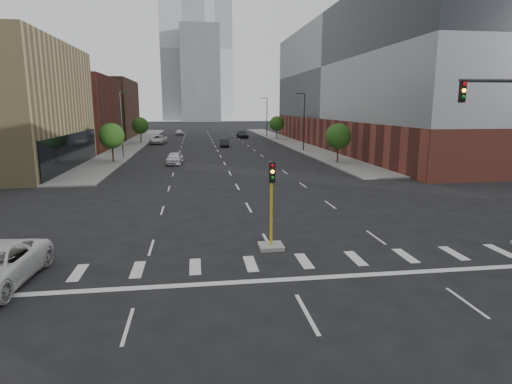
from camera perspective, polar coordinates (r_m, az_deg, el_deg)
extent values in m
plane|color=black|center=(13.77, 9.04, -19.48)|extent=(400.00, 400.00, 0.00)
cube|color=gray|center=(86.29, -15.80, 6.29)|extent=(5.00, 92.00, 0.15)
cube|color=gray|center=(87.56, 4.18, 6.75)|extent=(5.00, 92.00, 0.15)
cube|color=brown|center=(80.85, -25.70, 9.51)|extent=(20.00, 22.00, 12.00)
cube|color=brown|center=(105.97, -21.54, 10.28)|extent=(20.00, 24.00, 13.00)
cube|color=brown|center=(78.73, 16.90, 7.56)|extent=(24.00, 70.00, 5.00)
cube|color=slate|center=(78.87, 17.37, 15.55)|extent=(24.00, 70.00, 17.00)
cube|color=#B2B7BC|center=(232.98, -9.67, 18.08)|extent=(22.00, 22.00, 70.00)
cube|color=#B2B7BC|center=(273.60, -5.54, 18.21)|extent=(20.00, 20.00, 80.00)
cube|color=slate|center=(211.82, -7.44, 15.30)|extent=(18.00, 18.00, 44.00)
cube|color=#999993|center=(21.72, 2.01, -7.26)|extent=(1.20, 1.20, 0.20)
cylinder|color=gold|center=(21.24, 2.04, -2.91)|extent=(0.14, 0.14, 3.20)
cube|color=black|center=(20.65, 2.17, 2.63)|extent=(0.28, 0.18, 1.00)
sphere|color=red|center=(20.50, 2.23, 3.55)|extent=(0.18, 0.18, 0.18)
sphere|color=orange|center=(20.55, 2.22, 2.72)|extent=(0.18, 0.18, 0.18)
sphere|color=#0C7F19|center=(20.59, 2.22, 1.90)|extent=(0.18, 0.18, 0.18)
cylinder|color=#2D2D30|center=(23.85, 30.63, 12.63)|extent=(5.00, 0.16, 0.16)
cube|color=black|center=(22.49, 25.82, 11.96)|extent=(0.28, 0.18, 1.00)
sphere|color=red|center=(22.40, 26.07, 12.85)|extent=(0.18, 0.18, 0.18)
sphere|color=orange|center=(22.39, 26.01, 12.08)|extent=(0.18, 0.18, 0.18)
sphere|color=#0C7F19|center=(22.38, 25.94, 11.32)|extent=(0.18, 0.18, 0.18)
cylinder|color=#2D2D30|center=(68.50, 6.42, 9.15)|extent=(0.20, 0.20, 9.00)
cube|color=#2D2D30|center=(68.28, 5.84, 12.94)|extent=(1.40, 0.22, 0.15)
cylinder|color=#2D2D30|center=(102.74, 1.46, 9.92)|extent=(0.20, 0.20, 9.00)
cube|color=#2D2D30|center=(102.59, 1.02, 12.44)|extent=(1.40, 0.22, 0.15)
cylinder|color=#2D2D30|center=(62.09, -17.48, 8.49)|extent=(0.20, 0.20, 9.00)
cube|color=#2D2D30|center=(61.95, -16.98, 12.68)|extent=(1.40, 0.22, 0.15)
cylinder|color=#382619|center=(57.51, -18.55, 4.76)|extent=(0.20, 0.20, 1.75)
sphere|color=#194713|center=(57.31, -18.70, 7.12)|extent=(3.20, 3.20, 3.20)
cylinder|color=#382619|center=(87.08, -15.09, 7.00)|extent=(0.20, 0.20, 1.75)
sphere|color=#194713|center=(86.95, -15.17, 8.56)|extent=(3.20, 3.20, 3.20)
cylinder|color=#382619|center=(54.55, 10.81, 4.82)|extent=(0.20, 0.20, 1.75)
sphere|color=#194713|center=(54.34, 10.91, 7.31)|extent=(3.20, 3.20, 3.20)
cylinder|color=#382619|center=(93.15, 2.79, 7.63)|extent=(0.20, 0.20, 1.75)
sphere|color=#194713|center=(93.03, 2.81, 9.09)|extent=(3.20, 3.20, 3.20)
imported|color=silver|center=(53.82, -10.83, 4.46)|extent=(2.23, 4.68, 1.54)
imported|color=black|center=(76.47, -4.27, 6.55)|extent=(1.56, 4.22, 1.38)
imported|color=silver|center=(84.43, -12.89, 6.82)|extent=(3.52, 6.09, 1.59)
imported|color=black|center=(98.18, -1.85, 7.69)|extent=(2.53, 5.55, 1.57)
imported|color=silver|center=(108.26, -10.20, 7.83)|extent=(2.16, 4.46, 1.47)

